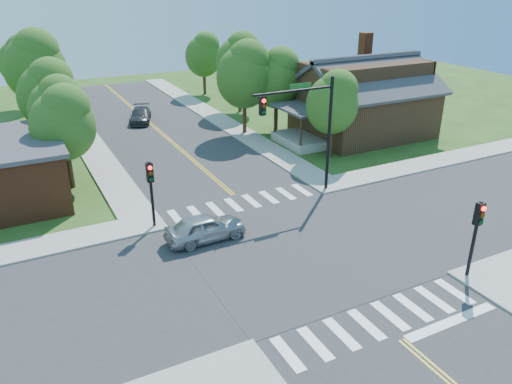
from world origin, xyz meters
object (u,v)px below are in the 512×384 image
signal_pole_se (477,226)px  house_ne (363,96)px  car_silver (205,228)px  car_dgrey (140,116)px  signal_mast_ne (306,119)px  signal_pole_nw (151,183)px

signal_pole_se → house_ne: 22.03m
house_ne → car_silver: (-18.76, -11.21, -2.62)m
car_silver → car_dgrey: car_silver is taller
car_silver → car_dgrey: 23.64m
signal_mast_ne → car_dgrey: 21.78m
signal_mast_ne → car_dgrey: size_ratio=1.53×
signal_mast_ne → car_silver: 8.99m
signal_pole_se → car_silver: (-9.25, 8.65, -1.95)m
car_dgrey → signal_pole_nw: bearing=-83.8°
signal_mast_ne → house_ne: bearing=37.7°
signal_pole_se → car_dgrey: (-6.23, 32.09, -2.03)m
signal_pole_se → signal_pole_nw: same height
house_ne → signal_pole_se: bearing=-115.6°
car_dgrey → signal_pole_se: bearing=-59.4°
signal_pole_se → house_ne: (9.51, 19.86, 0.67)m
signal_pole_nw → house_ne: bearing=22.7°
signal_mast_ne → car_silver: size_ratio=1.71×
signal_pole_nw → car_dgrey: signal_pole_nw is taller
signal_pole_nw → car_silver: 3.76m
signal_pole_nw → car_silver: size_ratio=0.90×
signal_pole_nw → car_dgrey: 21.57m
house_ne → car_silver: 22.01m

